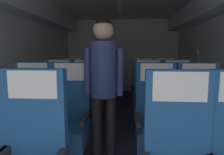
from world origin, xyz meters
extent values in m
cube|color=#2D3342|center=(0.00, 3.33, -0.01)|extent=(3.74, 7.06, 0.02)
cube|color=silver|center=(-1.77, 3.33, 1.14)|extent=(0.08, 6.66, 2.29)
cube|color=silver|center=(0.00, 6.68, 1.14)|extent=(3.62, 0.06, 2.29)
cylinder|color=white|center=(1.72, 5.00, 1.19)|extent=(0.01, 0.26, 0.26)
cube|color=navy|center=(-0.50, 1.71, 0.80)|extent=(0.45, 0.09, 0.70)
cube|color=silver|center=(-0.50, 1.67, 1.03)|extent=(0.36, 0.01, 0.20)
cube|color=navy|center=(0.52, 1.70, 0.80)|extent=(0.45, 0.09, 0.70)
cube|color=silver|center=(0.52, 1.66, 1.03)|extent=(0.36, 0.01, 0.20)
cube|color=#38383D|center=(-0.95, 2.45, 0.11)|extent=(0.16, 0.17, 0.22)
cube|color=navy|center=(-0.95, 2.45, 0.34)|extent=(0.45, 0.48, 0.22)
cube|color=navy|center=(-0.95, 2.65, 0.80)|extent=(0.45, 0.09, 0.70)
cube|color=#28282D|center=(-0.74, 2.45, 0.54)|extent=(0.05, 0.40, 0.06)
cube|color=#28282D|center=(-1.17, 2.45, 0.54)|extent=(0.05, 0.40, 0.06)
cube|color=silver|center=(-0.95, 2.60, 1.03)|extent=(0.36, 0.01, 0.20)
cube|color=#38383D|center=(-0.50, 2.42, 0.11)|extent=(0.16, 0.17, 0.22)
cube|color=navy|center=(-0.50, 2.42, 0.34)|extent=(0.45, 0.48, 0.22)
cube|color=navy|center=(-0.50, 2.62, 0.80)|extent=(0.45, 0.09, 0.70)
cube|color=#28282D|center=(-0.28, 2.42, 0.54)|extent=(0.05, 0.40, 0.06)
cube|color=#28282D|center=(-0.71, 2.42, 0.54)|extent=(0.05, 0.40, 0.06)
cube|color=silver|center=(-0.50, 2.57, 1.03)|extent=(0.36, 0.01, 0.20)
cube|color=navy|center=(0.96, 2.45, 0.34)|extent=(0.45, 0.48, 0.22)
cube|color=navy|center=(0.96, 2.65, 0.80)|extent=(0.45, 0.09, 0.70)
cube|color=#28282D|center=(1.17, 2.45, 0.54)|extent=(0.05, 0.40, 0.06)
cube|color=#28282D|center=(0.75, 2.45, 0.54)|extent=(0.05, 0.40, 0.06)
cube|color=silver|center=(0.96, 2.60, 1.03)|extent=(0.36, 0.01, 0.20)
cube|color=navy|center=(0.50, 2.45, 0.34)|extent=(0.45, 0.48, 0.22)
cube|color=navy|center=(0.50, 2.65, 0.80)|extent=(0.45, 0.09, 0.70)
cube|color=#28282D|center=(0.71, 2.45, 0.54)|extent=(0.05, 0.40, 0.06)
cube|color=#28282D|center=(0.28, 2.45, 0.54)|extent=(0.05, 0.40, 0.06)
cube|color=silver|center=(0.50, 2.60, 1.03)|extent=(0.36, 0.01, 0.20)
cube|color=#38383D|center=(-0.95, 3.37, 0.11)|extent=(0.16, 0.17, 0.22)
cube|color=navy|center=(-0.95, 3.37, 0.34)|extent=(0.45, 0.48, 0.22)
cube|color=navy|center=(-0.95, 3.57, 0.80)|extent=(0.45, 0.09, 0.70)
cube|color=#28282D|center=(-0.74, 3.37, 0.54)|extent=(0.05, 0.40, 0.06)
cube|color=#28282D|center=(-1.17, 3.37, 0.54)|extent=(0.05, 0.40, 0.06)
cube|color=silver|center=(-0.95, 3.52, 1.03)|extent=(0.36, 0.01, 0.20)
cube|color=#38383D|center=(-0.50, 3.36, 0.11)|extent=(0.16, 0.17, 0.22)
cube|color=navy|center=(-0.50, 3.36, 0.34)|extent=(0.45, 0.48, 0.22)
cube|color=navy|center=(-0.50, 3.56, 0.80)|extent=(0.45, 0.09, 0.70)
cube|color=#28282D|center=(-0.29, 3.36, 0.54)|extent=(0.05, 0.40, 0.06)
cube|color=#28282D|center=(-0.72, 3.36, 0.54)|extent=(0.05, 0.40, 0.06)
cube|color=silver|center=(-0.50, 3.51, 1.03)|extent=(0.36, 0.01, 0.20)
cube|color=#38383D|center=(0.95, 3.36, 0.11)|extent=(0.16, 0.17, 0.22)
cube|color=navy|center=(0.95, 3.36, 0.34)|extent=(0.45, 0.48, 0.22)
cube|color=navy|center=(0.95, 3.56, 0.80)|extent=(0.45, 0.09, 0.70)
cube|color=#28282D|center=(1.16, 3.36, 0.54)|extent=(0.05, 0.40, 0.06)
cube|color=#28282D|center=(0.73, 3.36, 0.54)|extent=(0.05, 0.40, 0.06)
cube|color=silver|center=(0.95, 3.51, 1.03)|extent=(0.36, 0.01, 0.20)
cube|color=#38383D|center=(0.50, 3.35, 0.11)|extent=(0.16, 0.17, 0.22)
cube|color=navy|center=(0.50, 3.35, 0.34)|extent=(0.45, 0.48, 0.22)
cube|color=navy|center=(0.50, 3.55, 0.80)|extent=(0.45, 0.09, 0.70)
cube|color=#28282D|center=(0.72, 3.35, 0.54)|extent=(0.05, 0.40, 0.06)
cube|color=#28282D|center=(0.29, 3.35, 0.54)|extent=(0.05, 0.40, 0.06)
cube|color=silver|center=(0.50, 3.50, 1.03)|extent=(0.36, 0.01, 0.20)
cube|color=#38383D|center=(-0.95, 4.30, 0.11)|extent=(0.16, 0.17, 0.22)
cube|color=#4C5666|center=(-0.95, 4.30, 0.34)|extent=(0.45, 0.48, 0.22)
cube|color=#4C5666|center=(-0.95, 4.49, 0.80)|extent=(0.45, 0.09, 0.70)
cube|color=#28282D|center=(-0.74, 4.30, 0.54)|extent=(0.05, 0.40, 0.06)
cube|color=#28282D|center=(-1.17, 4.30, 0.54)|extent=(0.05, 0.40, 0.06)
cube|color=silver|center=(-0.95, 4.45, 1.03)|extent=(0.36, 0.01, 0.20)
cube|color=#38383D|center=(-0.52, 4.28, 0.11)|extent=(0.16, 0.17, 0.22)
cube|color=#4C5666|center=(-0.52, 4.28, 0.34)|extent=(0.45, 0.48, 0.22)
cube|color=#4C5666|center=(-0.52, 4.48, 0.80)|extent=(0.45, 0.09, 0.70)
cube|color=#28282D|center=(-0.30, 4.28, 0.54)|extent=(0.05, 0.40, 0.06)
cube|color=#28282D|center=(-0.73, 4.28, 0.54)|extent=(0.05, 0.40, 0.06)
cube|color=silver|center=(-0.52, 4.43, 1.03)|extent=(0.36, 0.01, 0.20)
cube|color=#38383D|center=(0.94, 4.30, 0.11)|extent=(0.16, 0.17, 0.22)
cube|color=#4C5666|center=(0.94, 4.30, 0.34)|extent=(0.45, 0.48, 0.22)
cube|color=#4C5666|center=(0.94, 4.49, 0.80)|extent=(0.45, 0.09, 0.70)
cube|color=#28282D|center=(1.16, 4.30, 0.54)|extent=(0.05, 0.40, 0.06)
cube|color=#28282D|center=(0.73, 4.30, 0.54)|extent=(0.05, 0.40, 0.06)
cube|color=silver|center=(0.94, 4.45, 1.03)|extent=(0.36, 0.01, 0.20)
cube|color=#38383D|center=(0.50, 4.29, 0.11)|extent=(0.16, 0.17, 0.22)
cube|color=#4C5666|center=(0.50, 4.29, 0.34)|extent=(0.45, 0.48, 0.22)
cube|color=#4C5666|center=(0.50, 4.49, 0.80)|extent=(0.45, 0.09, 0.70)
cube|color=#28282D|center=(0.71, 4.29, 0.54)|extent=(0.05, 0.40, 0.06)
cube|color=#28282D|center=(0.28, 4.29, 0.54)|extent=(0.05, 0.40, 0.06)
cube|color=silver|center=(0.50, 4.44, 1.03)|extent=(0.36, 0.01, 0.20)
cylinder|color=black|center=(-0.17, 2.49, 0.39)|extent=(0.11, 0.11, 0.77)
cylinder|color=black|center=(-0.01, 2.49, 0.39)|extent=(0.11, 0.11, 0.77)
cylinder|color=navy|center=(-0.09, 2.49, 1.07)|extent=(0.28, 0.28, 0.60)
cylinder|color=navy|center=(-0.27, 2.49, 1.04)|extent=(0.07, 0.07, 0.51)
cylinder|color=navy|center=(0.09, 2.49, 1.04)|extent=(0.07, 0.07, 0.51)
sphere|color=tan|center=(-0.09, 2.49, 1.49)|extent=(0.22, 0.22, 0.22)
sphere|color=black|center=(-0.09, 2.49, 1.54)|extent=(0.19, 0.19, 0.19)
camera|label=1|loc=(0.17, 0.34, 1.26)|focal=31.78mm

